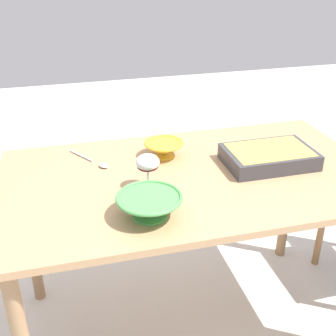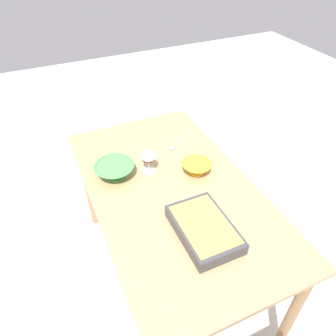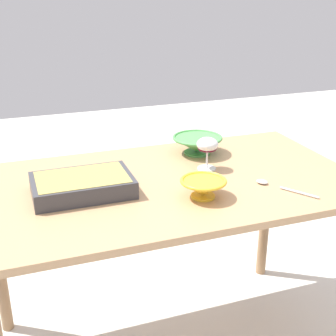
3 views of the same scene
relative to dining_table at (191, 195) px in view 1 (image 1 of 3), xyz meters
name	(u,v)px [view 1 (image 1 of 3)]	position (x,y,z in m)	size (l,w,h in m)	color
ground_plane	(187,323)	(0.00, 0.00, -0.69)	(8.00, 8.00, 0.00)	beige
dining_table	(191,195)	(0.00, 0.00, 0.00)	(1.42, 0.81, 0.78)	tan
wine_glass	(148,165)	(-0.18, -0.06, 0.19)	(0.08, 0.08, 0.13)	white
casserole_dish	(269,156)	(0.32, 0.01, 0.13)	(0.34, 0.23, 0.06)	#38383D
mixing_bowl	(149,205)	(-0.21, -0.24, 0.14)	(0.21, 0.21, 0.08)	#4C994C
small_bowl	(164,148)	(-0.06, 0.17, 0.13)	(0.16, 0.16, 0.07)	yellow
serving_spoon	(96,162)	(-0.34, 0.18, 0.10)	(0.14, 0.21, 0.01)	silver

